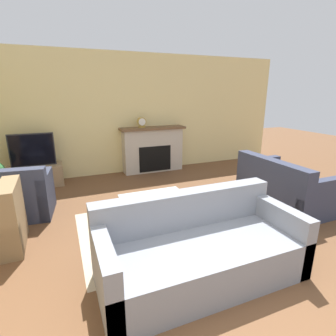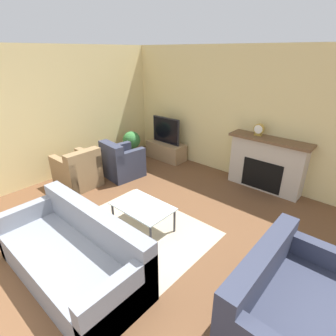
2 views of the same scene
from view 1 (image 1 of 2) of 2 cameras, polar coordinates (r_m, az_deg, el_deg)
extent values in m
cube|color=beige|center=(6.15, -11.65, 11.24)|extent=(8.61, 0.06, 2.70)
cube|color=#B7A88E|center=(3.79, -2.09, -12.98)|extent=(2.13, 1.79, 0.00)
cube|color=#BCB2A3|center=(6.29, -3.36, 4.10)|extent=(1.41, 0.35, 1.06)
cube|color=black|center=(6.17, -2.79, 2.02)|extent=(0.78, 0.01, 0.60)
cube|color=brown|center=(6.17, -3.35, 8.64)|extent=(1.53, 0.41, 0.05)
cube|color=#997A56|center=(5.93, -26.76, -1.55)|extent=(1.02, 0.45, 0.43)
cube|color=#232328|center=(5.81, -27.43, 3.53)|extent=(0.82, 0.05, 0.65)
cube|color=black|center=(5.78, -27.45, 3.47)|extent=(0.78, 0.01, 0.61)
cube|color=gray|center=(2.85, 7.16, -19.12)|extent=(2.06, 0.93, 0.42)
cube|color=gray|center=(2.92, 3.89, -8.76)|extent=(2.06, 0.20, 0.40)
cube|color=gray|center=(2.52, -13.60, -21.38)|extent=(0.14, 0.93, 0.66)
cube|color=gray|center=(3.31, 22.26, -12.48)|extent=(0.14, 0.93, 0.66)
cube|color=#33384C|center=(4.88, 24.13, -4.88)|extent=(0.90, 1.51, 0.42)
cube|color=#33384C|center=(4.52, 21.64, -0.75)|extent=(0.20, 1.51, 0.40)
cube|color=#33384C|center=(4.44, 30.61, -6.16)|extent=(0.90, 0.14, 0.66)
cube|color=#33384C|center=(5.30, 19.02, -1.34)|extent=(0.90, 0.14, 0.66)
cube|color=#8C704C|center=(3.65, -31.25, -5.95)|extent=(0.21, 0.72, 0.40)
cube|color=#33384C|center=(4.63, -28.08, -6.55)|extent=(0.76, 0.82, 0.42)
cube|color=#33384C|center=(4.25, -29.51, -2.80)|extent=(0.70, 0.28, 0.40)
cube|color=#33384C|center=(4.53, -24.93, -4.96)|extent=(0.22, 0.76, 0.66)
cube|color=#33384C|center=(4.66, -31.55, -5.35)|extent=(0.22, 0.76, 0.66)
cylinder|color=#333338|center=(3.50, -8.16, -12.14)|extent=(0.04, 0.04, 0.40)
cylinder|color=#333338|center=(3.77, 4.58, -9.87)|extent=(0.04, 0.04, 0.40)
cylinder|color=#333338|center=(3.95, -10.07, -8.78)|extent=(0.04, 0.04, 0.40)
cylinder|color=#333338|center=(4.19, 1.37, -7.03)|extent=(0.04, 0.04, 0.40)
cube|color=silver|center=(3.74, -2.98, -6.52)|extent=(0.93, 0.59, 0.02)
cube|color=#B79338|center=(6.12, -5.72, 8.90)|extent=(0.14, 0.07, 0.03)
cylinder|color=#B79338|center=(6.10, -5.76, 9.98)|extent=(0.20, 0.07, 0.20)
cylinder|color=white|center=(6.07, -5.65, 9.95)|extent=(0.17, 0.00, 0.17)
camera|label=2|loc=(3.88, 56.66, 20.32)|focal=28.00mm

